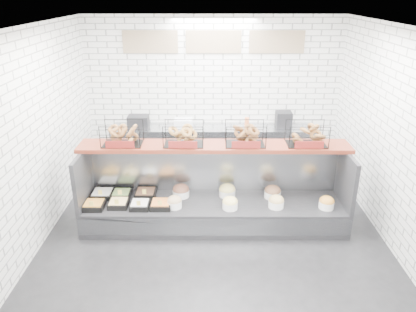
{
  "coord_description": "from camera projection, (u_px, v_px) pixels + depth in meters",
  "views": [
    {
      "loc": [
        -0.07,
        -5.19,
        3.43
      ],
      "look_at": [
        -0.1,
        0.45,
        1.1
      ],
      "focal_mm": 35.0,
      "sensor_mm": 36.0,
      "label": 1
    }
  ],
  "objects": [
    {
      "name": "prep_counter",
      "position": [
        213.0,
        147.0,
        8.18
      ],
      "size": [
        4.0,
        0.6,
        1.2
      ],
      "color": "#93969B",
      "rests_on": "ground"
    },
    {
      "name": "ground",
      "position": [
        214.0,
        234.0,
        6.11
      ],
      "size": [
        5.5,
        5.5,
        0.0
      ],
      "primitive_type": "plane",
      "color": "black",
      "rests_on": "ground"
    },
    {
      "name": "bagel_shelf",
      "position": [
        215.0,
        137.0,
        6.06
      ],
      "size": [
        4.1,
        0.5,
        0.4
      ],
      "color": "#501A11",
      "rests_on": "display_case"
    },
    {
      "name": "display_case",
      "position": [
        212.0,
        204.0,
        6.3
      ],
      "size": [
        4.0,
        0.9,
        1.2
      ],
      "color": "black",
      "rests_on": "ground"
    },
    {
      "name": "room_shell",
      "position": [
        215.0,
        91.0,
        5.88
      ],
      "size": [
        5.02,
        5.51,
        3.01
      ],
      "color": "white",
      "rests_on": "ground"
    }
  ]
}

